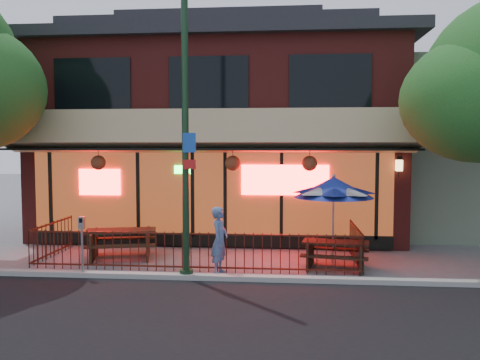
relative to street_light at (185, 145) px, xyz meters
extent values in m
plane|color=gray|center=(0.00, 0.40, -3.15)|extent=(80.00, 80.00, 0.00)
cube|color=#999993|center=(0.00, -0.10, -3.09)|extent=(80.00, 0.25, 0.12)
cube|color=maroon|center=(0.00, 7.60, 0.10)|extent=(12.00, 8.00, 6.50)
cube|color=#59230F|center=(0.00, 3.58, -1.50)|extent=(11.00, 0.06, 2.60)
cube|color=#FF0C0C|center=(2.30, 3.50, -1.05)|extent=(2.60, 0.04, 0.90)
cube|color=#FF0C0C|center=(-3.40, 3.50, -1.15)|extent=(1.30, 0.04, 0.80)
cube|color=tan|center=(0.00, 3.10, 0.40)|extent=(12.20, 1.33, 1.26)
cube|color=black|center=(-3.60, 3.58, 1.85)|extent=(2.40, 0.06, 1.60)
cube|color=black|center=(0.00, 3.58, 1.85)|extent=(2.40, 0.06, 1.60)
cube|color=black|center=(3.60, 3.58, 1.85)|extent=(2.40, 0.06, 1.60)
cube|color=black|center=(0.00, 3.55, -2.90)|extent=(11.00, 0.12, 0.40)
cube|color=#FFC672|center=(5.60, 3.42, -0.60)|extent=(0.18, 0.18, 0.32)
cube|color=slate|center=(9.00, 8.10, -0.15)|extent=(6.00, 7.00, 6.00)
cube|color=#43160E|center=(0.00, 0.60, -2.20)|extent=(8.40, 0.04, 0.04)
cube|color=#43160E|center=(0.00, 0.60, -3.03)|extent=(8.40, 0.04, 0.04)
cube|color=#43160E|center=(-4.20, 1.90, -2.20)|extent=(0.04, 2.60, 0.04)
cube|color=#43160E|center=(4.20, 1.90, -2.20)|extent=(0.04, 2.60, 0.04)
cylinder|color=#43160E|center=(0.00, 0.60, -2.65)|extent=(0.02, 0.02, 1.00)
cylinder|color=#16331C|center=(0.00, 0.00, 0.35)|extent=(0.16, 0.16, 7.00)
cylinder|color=#16331C|center=(0.00, 0.00, -3.05)|extent=(0.32, 0.32, 0.20)
cube|color=#194CB2|center=(0.12, -0.15, 0.05)|extent=(0.30, 0.02, 0.45)
cube|color=red|center=(0.12, -0.15, -0.45)|extent=(0.30, 0.02, 0.22)
cube|color=#382214|center=(-2.93, 1.71, -2.76)|extent=(0.38, 1.34, 0.78)
cube|color=#382214|center=(-1.50, 2.06, -2.76)|extent=(0.38, 1.34, 0.78)
cube|color=#382214|center=(-2.21, 1.88, -2.37)|extent=(2.02, 1.21, 0.06)
cube|color=#382214|center=(-2.08, 1.32, -2.69)|extent=(1.90, 0.73, 0.05)
cube|color=#382214|center=(-2.35, 2.44, -2.69)|extent=(1.90, 0.73, 0.05)
cube|color=black|center=(2.97, 1.37, -2.81)|extent=(0.26, 1.18, 0.68)
cube|color=black|center=(4.23, 1.15, -2.81)|extent=(0.26, 1.18, 0.68)
cube|color=black|center=(3.60, 1.26, -2.47)|extent=(1.74, 0.96, 0.05)
cube|color=black|center=(3.51, 0.76, -2.75)|extent=(1.66, 0.53, 0.05)
cube|color=black|center=(3.68, 1.75, -2.75)|extent=(1.66, 0.53, 0.05)
cylinder|color=gray|center=(3.58, 1.82, -2.06)|extent=(0.05, 0.05, 2.18)
cone|color=navy|center=(3.58, 1.82, -1.11)|extent=(2.09, 2.09, 0.55)
sphere|color=gray|center=(3.58, 1.82, -0.82)|extent=(0.10, 0.10, 0.10)
imported|color=#4C6898|center=(0.73, 0.50, -2.33)|extent=(0.50, 0.67, 1.64)
cylinder|color=gray|center=(-2.51, -0.08, -2.56)|extent=(0.05, 0.05, 1.17)
cube|color=gray|center=(-2.51, -0.08, -1.85)|extent=(0.14, 0.13, 0.30)
cube|color=black|center=(-2.51, -0.13, -1.79)|extent=(0.08, 0.02, 0.11)
camera|label=1|loc=(2.34, -11.65, 0.01)|focal=38.00mm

